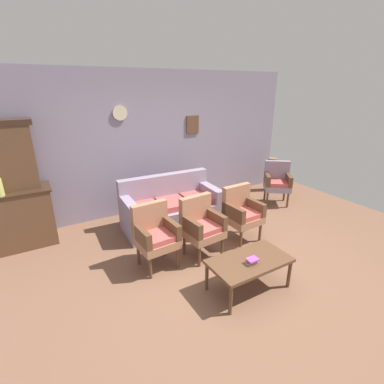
{
  "coord_description": "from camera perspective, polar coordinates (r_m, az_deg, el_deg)",
  "views": [
    {
      "loc": [
        -2.11,
        -2.56,
        2.4
      ],
      "look_at": [
        -0.03,
        1.02,
        0.85
      ],
      "focal_mm": 26.55,
      "sensor_mm": 36.0,
      "label": 1
    }
  ],
  "objects": [
    {
      "name": "side_cabinet",
      "position": [
        5.2,
        -32.12,
        -4.66
      ],
      "size": [
        1.16,
        0.55,
        0.93
      ],
      "color": "brown",
      "rests_on": "ground"
    },
    {
      "name": "armchair_row_middle",
      "position": [
        4.67,
        9.96,
        -3.83
      ],
      "size": [
        0.54,
        0.51,
        0.9
      ],
      "color": "#9E6B4C",
      "rests_on": "ground"
    },
    {
      "name": "floral_couch",
      "position": [
        5.12,
        -4.26,
        -3.4
      ],
      "size": [
        1.74,
        0.87,
        0.9
      ],
      "color": "gray",
      "rests_on": "ground"
    },
    {
      "name": "armchair_near_cabinet",
      "position": [
        3.98,
        -7.4,
        -8.23
      ],
      "size": [
        0.55,
        0.52,
        0.9
      ],
      "color": "#9E6B4C",
      "rests_on": "ground"
    },
    {
      "name": "book_stack_on_table",
      "position": [
        3.54,
        12.04,
        -13.33
      ],
      "size": [
        0.16,
        0.11,
        0.06
      ],
      "color": "gray",
      "rests_on": "coffee_table"
    },
    {
      "name": "coffee_table",
      "position": [
        3.64,
        11.43,
        -13.74
      ],
      "size": [
        1.0,
        0.56,
        0.42
      ],
      "color": "brown",
      "rests_on": "ground"
    },
    {
      "name": "floor_vase_by_wall",
      "position": [
        7.13,
        15.63,
        3.46
      ],
      "size": [
        0.21,
        0.21,
        0.79
      ],
      "primitive_type": "cylinder",
      "color": "#845F43",
      "rests_on": "ground"
    },
    {
      "name": "wall_back_with_decor",
      "position": [
        5.7,
        -8.05,
        9.75
      ],
      "size": [
        6.4,
        0.09,
        2.7
      ],
      "color": "gray",
      "rests_on": "ground"
    },
    {
      "name": "armchair_by_doorway",
      "position": [
        4.18,
        1.87,
        -6.51
      ],
      "size": [
        0.56,
        0.53,
        0.9
      ],
      "color": "#9E6B4C",
      "rests_on": "ground"
    },
    {
      "name": "wingback_chair_by_fireplace",
      "position": [
        6.32,
        16.73,
        2.15
      ],
      "size": [
        0.71,
        0.7,
        0.9
      ],
      "color": "gray",
      "rests_on": "ground"
    },
    {
      "name": "ground_plane",
      "position": [
        4.09,
        7.83,
        -15.59
      ],
      "size": [
        7.68,
        7.68,
        0.0
      ],
      "primitive_type": "plane",
      "color": "brown"
    }
  ]
}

